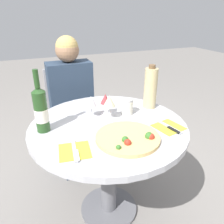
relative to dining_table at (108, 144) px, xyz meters
name	(u,v)px	position (x,y,z in m)	size (l,w,h in m)	color
ground_plane	(109,209)	(0.00, 0.00, -0.57)	(12.00, 12.00, 0.00)	gray
dining_table	(108,144)	(0.00, 0.00, 0.00)	(0.94, 0.94, 0.71)	slate
chair_behind_diner	(71,117)	(-0.07, 0.78, -0.16)	(0.39, 0.39, 0.86)	#ADADB2
seated_diner	(74,112)	(-0.07, 0.65, -0.05)	(0.37, 0.41, 1.15)	#28384C
pizza_large	(129,138)	(0.04, -0.21, 0.15)	(0.34, 0.34, 0.05)	#DBB26B
wine_bottle	(41,110)	(-0.37, 0.06, 0.27)	(0.07, 0.07, 0.35)	#23471E
tall_carafe	(150,88)	(0.36, 0.13, 0.28)	(0.09, 0.09, 0.30)	tan
sugar_shaker	(127,107)	(0.17, 0.08, 0.19)	(0.07, 0.07, 0.10)	silver
wine_glass_back_right	(105,99)	(0.03, 0.13, 0.25)	(0.06, 0.06, 0.14)	silver
wine_glass_front_right	(109,101)	(0.03, 0.06, 0.26)	(0.08, 0.08, 0.16)	silver
wine_glass_back_left	(91,102)	(-0.06, 0.13, 0.25)	(0.07, 0.07, 0.14)	silver
place_setting_left	(75,151)	(-0.25, -0.21, 0.15)	(0.17, 0.19, 0.01)	yellow
place_setting_right	(169,127)	(0.31, -0.18, 0.15)	(0.18, 0.19, 0.01)	yellow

